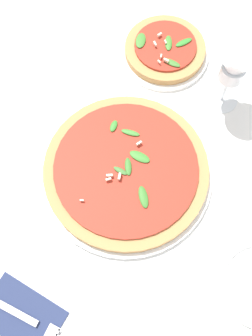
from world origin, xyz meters
TOP-DOWN VIEW (x-y plane):
  - ground_plane at (0.00, 0.00)m, footprint 6.00×6.00m
  - pizza_arugula_main at (-0.03, 0.01)m, footprint 0.36×0.36m
  - pizza_personal_side at (-0.18, 0.29)m, footprint 0.21×0.21m
  - wine_glass at (-0.01, 0.29)m, footprint 0.09×0.09m
  - napkin at (0.04, -0.31)m, footprint 0.17×0.13m
  - fork at (0.04, -0.31)m, footprint 0.20×0.09m

SIDE VIEW (x-z plane):
  - ground_plane at x=0.00m, z-range 0.00..0.00m
  - napkin at x=0.04m, z-range 0.00..0.01m
  - fork at x=0.04m, z-range 0.01..0.01m
  - pizza_personal_side at x=-0.18m, z-range -0.01..0.04m
  - pizza_arugula_main at x=-0.03m, z-range -0.01..0.04m
  - wine_glass at x=-0.01m, z-range 0.03..0.21m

